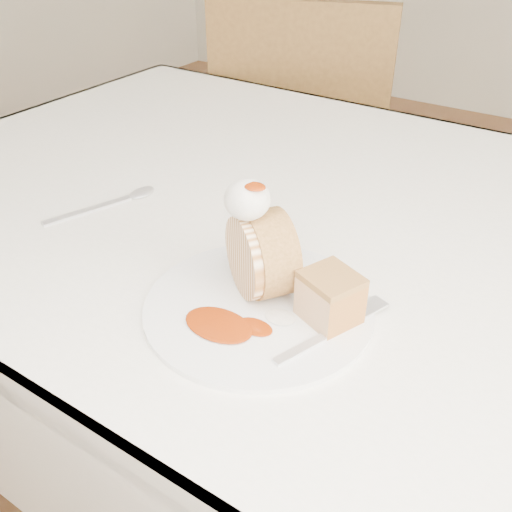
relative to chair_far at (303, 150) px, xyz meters
The scene contains 10 objects.
table 0.76m from the chair_far, 59.20° to the right, with size 1.40×0.90×0.75m.
chair_far is the anchor object (origin of this frame).
plate 1.00m from the chair_far, 63.76° to the right, with size 0.25×0.25×0.01m, color white.
roulade_slice 0.99m from the chair_far, 63.79° to the right, with size 0.09×0.09×0.05m, color beige.
cake_chunk 1.02m from the chair_far, 59.43° to the right, with size 0.05×0.05×0.05m, color #AA7540.
whipped_cream 1.01m from the chair_far, 64.66° to the right, with size 0.05×0.05×0.04m, color white.
caramel_drizzle 1.03m from the chair_far, 64.16° to the right, with size 0.02×0.02×0.01m, color #882805.
caramel_pool 1.04m from the chair_far, 65.79° to the right, with size 0.08×0.05×0.00m, color #882805, non-canonical shape.
fork 1.06m from the chair_far, 60.17° to the right, with size 0.02×0.15×0.00m, color silver.
spoon 0.86m from the chair_far, 82.17° to the right, with size 0.02×0.16×0.00m, color silver.
Camera 1 is at (0.31, -0.44, 1.14)m, focal length 40.00 mm.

